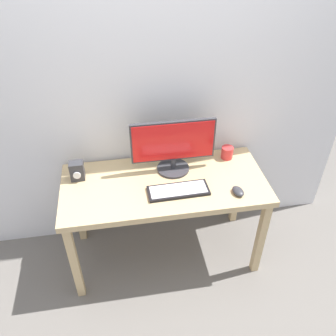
% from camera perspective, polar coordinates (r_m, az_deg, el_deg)
% --- Properties ---
extents(ground_plane, '(6.00, 6.00, 0.00)m').
position_cam_1_polar(ground_plane, '(2.94, -0.50, -13.37)').
color(ground_plane, slate).
extents(wall_back, '(2.92, 0.04, 3.00)m').
position_cam_1_polar(wall_back, '(2.34, -2.15, 17.96)').
color(wall_back, silver).
rests_on(wall_back, ground_plane).
extents(desk, '(1.40, 0.64, 0.74)m').
position_cam_1_polar(desk, '(2.47, -0.58, -3.77)').
color(desk, tan).
rests_on(desk, ground_plane).
extents(monitor, '(0.58, 0.23, 0.39)m').
position_cam_1_polar(monitor, '(2.42, 0.84, 3.68)').
color(monitor, '#333338').
rests_on(monitor, desk).
extents(keyboard_primary, '(0.41, 0.16, 0.02)m').
position_cam_1_polar(keyboard_primary, '(2.33, 1.68, -3.66)').
color(keyboard_primary, black).
rests_on(keyboard_primary, desk).
extents(mouse, '(0.09, 0.11, 0.04)m').
position_cam_1_polar(mouse, '(2.36, 11.24, -3.69)').
color(mouse, '#333338').
rests_on(mouse, desk).
extents(audio_controller, '(0.09, 0.09, 0.14)m').
position_cam_1_polar(audio_controller, '(2.48, -14.47, -0.44)').
color(audio_controller, '#333338').
rests_on(audio_controller, desk).
extents(coffee_mug, '(0.09, 0.09, 0.09)m').
position_cam_1_polar(coffee_mug, '(2.65, 9.52, 2.47)').
color(coffee_mug, red).
rests_on(coffee_mug, desk).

